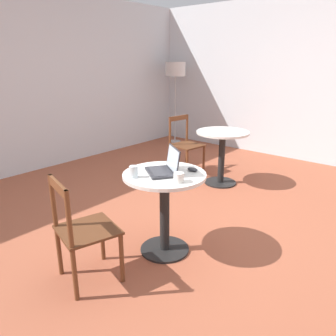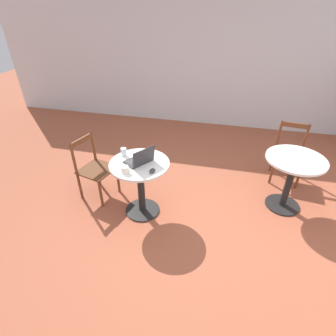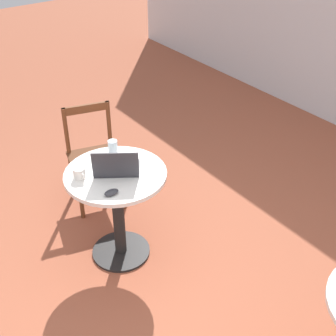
# 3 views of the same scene
# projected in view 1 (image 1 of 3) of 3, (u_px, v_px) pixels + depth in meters

# --- Properties ---
(ground_plane) EXTENTS (16.00, 16.00, 0.00)m
(ground_plane) POSITION_uv_depth(u_px,v_px,m) (207.00, 232.00, 3.35)
(ground_plane) COLOR #9E5138
(wall_back) EXTENTS (9.40, 0.06, 2.70)m
(wall_back) POSITION_uv_depth(u_px,v_px,m) (31.00, 83.00, 4.92)
(wall_back) COLOR silver
(wall_back) RESTS_ON ground_plane
(wall_side) EXTENTS (0.06, 9.40, 2.70)m
(wall_side) POSITION_uv_depth(u_px,v_px,m) (322.00, 81.00, 5.27)
(wall_side) COLOR silver
(wall_side) RESTS_ON ground_plane
(cafe_table_near) EXTENTS (0.72, 0.72, 0.75)m
(cafe_table_near) POSITION_uv_depth(u_px,v_px,m) (165.00, 196.00, 2.87)
(cafe_table_near) COLOR black
(cafe_table_near) RESTS_ON ground_plane
(cafe_table_mid) EXTENTS (0.72, 0.72, 0.75)m
(cafe_table_mid) POSITION_uv_depth(u_px,v_px,m) (222.00, 146.00, 4.52)
(cafe_table_mid) COLOR black
(cafe_table_mid) RESTS_ON ground_plane
(chair_near_left) EXTENTS (0.52, 0.52, 0.86)m
(chair_near_left) POSITION_uv_depth(u_px,v_px,m) (82.00, 231.00, 2.49)
(chair_near_left) COLOR brown
(chair_near_left) RESTS_ON ground_plane
(chair_mid_back) EXTENTS (0.47, 0.47, 0.86)m
(chair_mid_back) POSITION_uv_depth(u_px,v_px,m) (185.00, 145.00, 5.05)
(chair_mid_back) COLOR brown
(chair_mid_back) RESTS_ON ground_plane
(floor_lamp) EXTENTS (0.40, 0.40, 1.64)m
(floor_lamp) POSITION_uv_depth(u_px,v_px,m) (175.00, 72.00, 6.60)
(floor_lamp) COLOR #B7B7B7
(floor_lamp) RESTS_ON ground_plane
(laptop) EXTENTS (0.37, 0.39, 0.22)m
(laptop) POSITION_uv_depth(u_px,v_px,m) (164.00, 168.00, 2.80)
(laptop) COLOR #2D2D33
(laptop) RESTS_ON cafe_table_near
(mouse) EXTENTS (0.06, 0.10, 0.03)m
(mouse) POSITION_uv_depth(u_px,v_px,m) (192.00, 169.00, 2.85)
(mouse) COLOR #2D2D33
(mouse) RESTS_ON cafe_table_near
(mug) EXTENTS (0.12, 0.08, 0.08)m
(mug) POSITION_uv_depth(u_px,v_px,m) (179.00, 178.00, 2.58)
(mug) COLOR silver
(mug) RESTS_ON cafe_table_near
(drinking_glass) EXTENTS (0.07, 0.07, 0.10)m
(drinking_glass) POSITION_uv_depth(u_px,v_px,m) (134.00, 172.00, 2.69)
(drinking_glass) COLOR silver
(drinking_glass) RESTS_ON cafe_table_near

